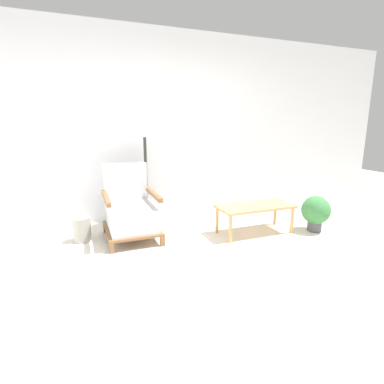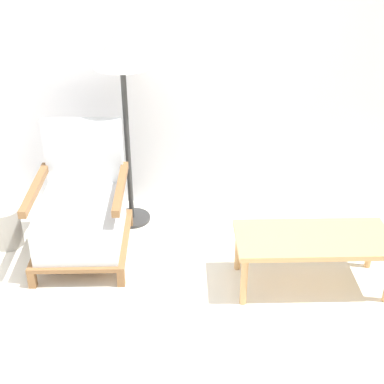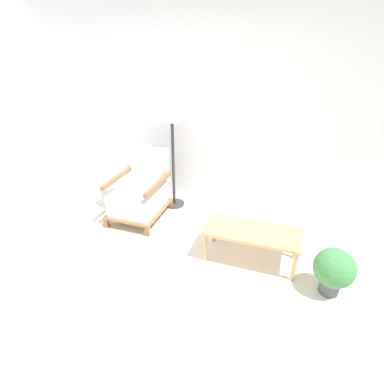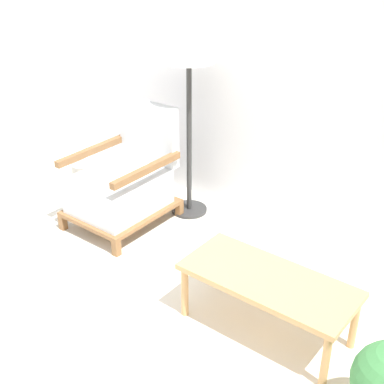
% 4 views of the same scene
% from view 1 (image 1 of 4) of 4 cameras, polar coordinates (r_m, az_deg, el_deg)
% --- Properties ---
extents(ground_plane, '(14.00, 14.00, 0.00)m').
position_cam_1_polar(ground_plane, '(2.92, 8.86, -15.93)').
color(ground_plane, silver).
extents(wall_back, '(8.00, 0.06, 2.70)m').
position_cam_1_polar(wall_back, '(4.54, -4.42, 12.26)').
color(wall_back, silver).
rests_on(wall_back, ground_plane).
extents(armchair, '(0.63, 0.76, 0.90)m').
position_cam_1_polar(armchair, '(3.78, -11.58, -3.77)').
color(armchair, brown).
rests_on(armchair, ground_plane).
extents(floor_lamp, '(0.40, 0.40, 1.50)m').
position_cam_1_polar(floor_lamp, '(4.11, -9.04, 11.05)').
color(floor_lamp, '#2D2D2D').
rests_on(floor_lamp, ground_plane).
extents(coffee_table, '(0.99, 0.44, 0.37)m').
position_cam_1_polar(coffee_table, '(3.95, 11.94, -3.09)').
color(coffee_table, tan).
rests_on(coffee_table, ground_plane).
extents(vase, '(0.22, 0.22, 0.29)m').
position_cam_1_polar(vase, '(3.89, -20.26, -6.67)').
color(vase, '#9E998E').
rests_on(vase, ground_plane).
extents(potted_plant, '(0.37, 0.37, 0.47)m').
position_cam_1_polar(potted_plant, '(4.27, 22.51, -3.42)').
color(potted_plant, '#4C4C51').
rests_on(potted_plant, ground_plane).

